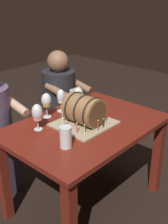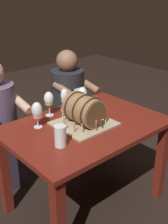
{
  "view_description": "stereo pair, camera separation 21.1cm",
  "coord_description": "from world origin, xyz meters",
  "px_view_note": "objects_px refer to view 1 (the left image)",
  "views": [
    {
      "loc": [
        -1.44,
        -1.29,
        1.69
      ],
      "look_at": [
        -0.01,
        0.01,
        0.84
      ],
      "focal_mm": 46.3,
      "sensor_mm": 36.0,
      "label": 1
    },
    {
      "loc": [
        -1.29,
        -1.44,
        1.69
      ],
      "look_at": [
        -0.01,
        0.01,
        0.84
      ],
      "focal_mm": 46.3,
      "sensor_mm": 36.0,
      "label": 2
    }
  ],
  "objects_px": {
    "barrel_cake": "(84,111)",
    "wine_glass_white": "(61,97)",
    "wine_glass_amber": "(46,101)",
    "beer_pint": "(66,138)",
    "dining_table": "(86,139)",
    "menu_card": "(75,97)",
    "wine_glass_rose": "(37,113)",
    "person_seated_right": "(60,111)",
    "wine_glass_empty": "(78,94)"
  },
  "relations": [
    {
      "from": "dining_table",
      "to": "wine_glass_amber",
      "type": "distance_m",
      "value": 0.42
    },
    {
      "from": "menu_card",
      "to": "beer_pint",
      "type": "bearing_deg",
      "value": -137.83
    },
    {
      "from": "wine_glass_amber",
      "to": "menu_card",
      "type": "relative_size",
      "value": 1.23
    },
    {
      "from": "barrel_cake",
      "to": "person_seated_right",
      "type": "height_order",
      "value": "person_seated_right"
    },
    {
      "from": "wine_glass_rose",
      "to": "person_seated_right",
      "type": "relative_size",
      "value": 0.17
    },
    {
      "from": "dining_table",
      "to": "wine_glass_empty",
      "type": "distance_m",
      "value": 0.39
    },
    {
      "from": "wine_glass_amber",
      "to": "beer_pint",
      "type": "relative_size",
      "value": 1.39
    },
    {
      "from": "wine_glass_white",
      "to": "beer_pint",
      "type": "xyz_separation_m",
      "value": [
        -0.38,
        -0.44,
        -0.06
      ]
    },
    {
      "from": "wine_glass_empty",
      "to": "wine_glass_amber",
      "type": "xyz_separation_m",
      "value": [
        -0.29,
        0.07,
        0.0
      ]
    },
    {
      "from": "dining_table",
      "to": "wine_glass_empty",
      "type": "xyz_separation_m",
      "value": [
        0.18,
        0.24,
        0.26
      ]
    },
    {
      "from": "barrel_cake",
      "to": "wine_glass_white",
      "type": "xyz_separation_m",
      "value": [
        0.06,
        0.3,
        0.02
      ]
    },
    {
      "from": "beer_pint",
      "to": "wine_glass_empty",
      "type": "bearing_deg",
      "value": 35.89
    },
    {
      "from": "wine_glass_rose",
      "to": "person_seated_right",
      "type": "bearing_deg",
      "value": 36.35
    },
    {
      "from": "barrel_cake",
      "to": "wine_glass_empty",
      "type": "distance_m",
      "value": 0.3
    },
    {
      "from": "dining_table",
      "to": "person_seated_right",
      "type": "bearing_deg",
      "value": 60.95
    },
    {
      "from": "barrel_cake",
      "to": "beer_pint",
      "type": "relative_size",
      "value": 2.85
    },
    {
      "from": "barrel_cake",
      "to": "beer_pint",
      "type": "bearing_deg",
      "value": -157.39
    },
    {
      "from": "wine_glass_white",
      "to": "dining_table",
      "type": "bearing_deg",
      "value": -98.57
    },
    {
      "from": "wine_glass_white",
      "to": "wine_glass_amber",
      "type": "bearing_deg",
      "value": 179.79
    },
    {
      "from": "beer_pint",
      "to": "barrel_cake",
      "type": "bearing_deg",
      "value": 22.61
    },
    {
      "from": "dining_table",
      "to": "wine_glass_rose",
      "type": "distance_m",
      "value": 0.43
    },
    {
      "from": "wine_glass_empty",
      "to": "wine_glass_amber",
      "type": "distance_m",
      "value": 0.29
    },
    {
      "from": "person_seated_right",
      "to": "dining_table",
      "type": "bearing_deg",
      "value": -119.05
    },
    {
      "from": "barrel_cake",
      "to": "wine_glass_rose",
      "type": "relative_size",
      "value": 2.08
    },
    {
      "from": "wine_glass_amber",
      "to": "person_seated_right",
      "type": "relative_size",
      "value": 0.18
    },
    {
      "from": "wine_glass_rose",
      "to": "wine_glass_amber",
      "type": "height_order",
      "value": "wine_glass_amber"
    },
    {
      "from": "barrel_cake",
      "to": "wine_glass_rose",
      "type": "bearing_deg",
      "value": 146.31
    },
    {
      "from": "dining_table",
      "to": "beer_pint",
      "type": "relative_size",
      "value": 8.3
    },
    {
      "from": "wine_glass_white",
      "to": "wine_glass_amber",
      "type": "distance_m",
      "value": 0.15
    },
    {
      "from": "wine_glass_rose",
      "to": "menu_card",
      "type": "xyz_separation_m",
      "value": [
        0.5,
        0.1,
        -0.05
      ]
    },
    {
      "from": "person_seated_right",
      "to": "wine_glass_white",
      "type": "bearing_deg",
      "value": -131.36
    },
    {
      "from": "wine_glass_rose",
      "to": "wine_glass_white",
      "type": "distance_m",
      "value": 0.36
    },
    {
      "from": "person_seated_right",
      "to": "menu_card",
      "type": "bearing_deg",
      "value": -114.57
    },
    {
      "from": "wine_glass_rose",
      "to": "beer_pint",
      "type": "xyz_separation_m",
      "value": [
        -0.04,
        -0.32,
        -0.06
      ]
    },
    {
      "from": "barrel_cake",
      "to": "wine_glass_empty",
      "type": "bearing_deg",
      "value": 51.19
    },
    {
      "from": "barrel_cake",
      "to": "menu_card",
      "type": "distance_m",
      "value": 0.36
    },
    {
      "from": "wine_glass_white",
      "to": "menu_card",
      "type": "height_order",
      "value": "wine_glass_white"
    },
    {
      "from": "wine_glass_amber",
      "to": "beer_pint",
      "type": "height_order",
      "value": "wine_glass_amber"
    },
    {
      "from": "wine_glass_amber",
      "to": "menu_card",
      "type": "height_order",
      "value": "wine_glass_amber"
    },
    {
      "from": "wine_glass_amber",
      "to": "menu_card",
      "type": "bearing_deg",
      "value": -1.86
    },
    {
      "from": "person_seated_right",
      "to": "wine_glass_amber",
      "type": "bearing_deg",
      "value": -142.06
    },
    {
      "from": "wine_glass_white",
      "to": "person_seated_right",
      "type": "xyz_separation_m",
      "value": [
        0.34,
        0.38,
        -0.34
      ]
    },
    {
      "from": "wine_glass_white",
      "to": "menu_card",
      "type": "bearing_deg",
      "value": -3.46
    },
    {
      "from": "dining_table",
      "to": "beer_pint",
      "type": "height_order",
      "value": "beer_pint"
    },
    {
      "from": "menu_card",
      "to": "dining_table",
      "type": "bearing_deg",
      "value": -120.73
    },
    {
      "from": "beer_pint",
      "to": "wine_glass_rose",
      "type": "bearing_deg",
      "value": 83.17
    },
    {
      "from": "wine_glass_rose",
      "to": "barrel_cake",
      "type": "bearing_deg",
      "value": -33.69
    },
    {
      "from": "dining_table",
      "to": "wine_glass_rose",
      "type": "xyz_separation_m",
      "value": [
        -0.29,
        0.19,
        0.25
      ]
    },
    {
      "from": "dining_table",
      "to": "menu_card",
      "type": "bearing_deg",
      "value": 55.59
    },
    {
      "from": "wine_glass_white",
      "to": "menu_card",
      "type": "xyz_separation_m",
      "value": [
        0.16,
        -0.01,
        -0.04
      ]
    }
  ]
}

